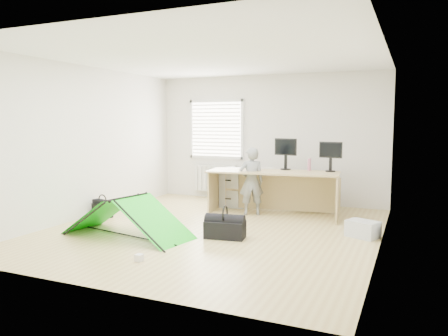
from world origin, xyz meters
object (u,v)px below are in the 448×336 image
at_px(thermos, 309,165).
at_px(office_chair, 308,193).
at_px(kite, 127,217).
at_px(monitor_right, 331,161).
at_px(person, 251,181).
at_px(desk, 272,193).
at_px(storage_crate, 363,229).
at_px(monitor_left, 286,158).
at_px(duffel_bag, 225,230).
at_px(filing_cabinet, 235,187).
at_px(laptop_bag, 103,208).

bearing_deg(thermos, office_chair, 103.83).
relative_size(thermos, office_chair, 0.36).
xyz_separation_m(thermos, kite, (-2.13, -2.68, -0.63)).
xyz_separation_m(monitor_right, person, (-1.34, -0.49, -0.39)).
height_order(thermos, office_chair, thermos).
relative_size(monitor_right, office_chair, 0.65).
bearing_deg(desk, thermos, 23.70).
distance_m(kite, storage_crate, 3.52).
relative_size(monitor_left, duffel_bag, 0.77).
xyz_separation_m(thermos, office_chair, (-0.15, 0.59, -0.64)).
height_order(monitor_left, thermos, monitor_left).
height_order(office_chair, kite, kite).
relative_size(monitor_left, storage_crate, 1.03).
bearing_deg(person, filing_cabinet, -78.55).
bearing_deg(office_chair, monitor_right, 130.37).
bearing_deg(kite, monitor_left, 68.45).
height_order(thermos, duffel_bag, thermos).
bearing_deg(person, office_chair, -155.96).
xyz_separation_m(monitor_right, office_chair, (-0.54, 0.61, -0.72)).
bearing_deg(duffel_bag, laptop_bag, 162.31).
bearing_deg(kite, laptop_bag, 153.21).
distance_m(laptop_bag, duffel_bag, 2.65).
bearing_deg(monitor_left, office_chair, 79.20).
distance_m(thermos, laptop_bag, 3.86).
bearing_deg(filing_cabinet, storage_crate, -37.65).
relative_size(thermos, kite, 0.12).
bearing_deg(desk, storage_crate, -36.39).
bearing_deg(monitor_left, thermos, 17.35).
bearing_deg(kite, thermos, 62.32).
bearing_deg(kite, filing_cabinet, 89.99).
bearing_deg(monitor_right, laptop_bag, -146.05).
distance_m(monitor_left, person, 0.81).
bearing_deg(monitor_left, storage_crate, -24.94).
xyz_separation_m(office_chair, storage_crate, (1.26, -1.92, -0.17)).
bearing_deg(office_chair, kite, 57.73).
distance_m(filing_cabinet, person, 0.98).
xyz_separation_m(monitor_left, kite, (-1.69, -2.67, -0.73)).
distance_m(monitor_right, storage_crate, 1.74).
xyz_separation_m(monitor_right, thermos, (-0.39, 0.01, -0.08)).
distance_m(office_chair, duffel_bag, 2.86).
relative_size(desk, office_chair, 3.76).
bearing_deg(office_chair, person, 52.58).
relative_size(monitor_left, kite, 0.24).
bearing_deg(monitor_left, duffel_bag, -82.82).
distance_m(office_chair, kite, 3.83).
height_order(monitor_right, thermos, monitor_right).
xyz_separation_m(desk, kite, (-1.53, -2.34, -0.11)).
bearing_deg(office_chair, desk, 63.42).
bearing_deg(kite, desk, 67.46).
relative_size(monitor_left, person, 0.36).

